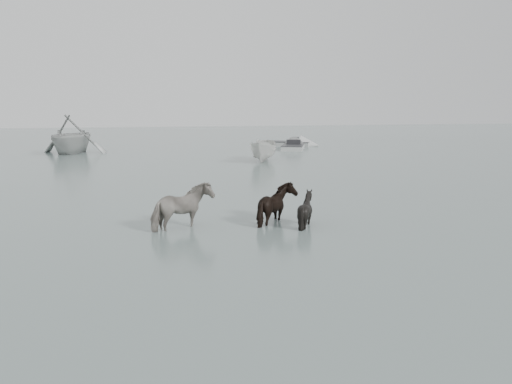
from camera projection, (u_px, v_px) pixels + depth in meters
ground at (260, 246)px, 12.54m from camera, size 140.00×140.00×0.00m
pony_pinto at (182, 202)px, 14.17m from camera, size 1.99×1.60×1.53m
pony_dark at (278, 199)px, 14.91m from camera, size 1.59×1.74×1.48m
pony_black at (306, 204)px, 14.60m from camera, size 1.41×1.34×1.25m
rowboat_trail at (71, 133)px, 36.24m from camera, size 6.42×6.87×2.93m
boat_small at (264, 149)px, 31.13m from camera, size 2.80×4.13×1.49m
skiff_port at (293, 145)px, 39.37m from camera, size 3.29×5.20×0.75m
skiff_mid at (287, 141)px, 42.92m from camera, size 5.65×4.21×0.75m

